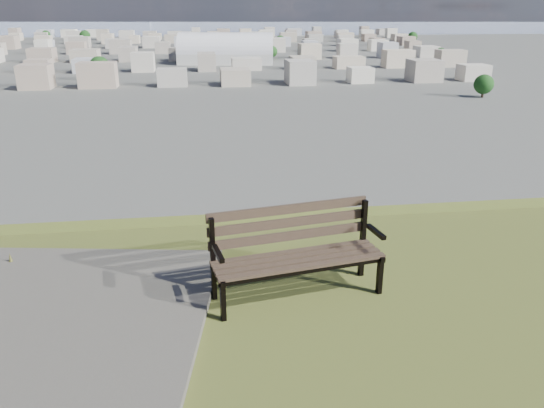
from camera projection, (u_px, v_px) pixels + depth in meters
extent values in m
cube|color=#423426|center=(305.00, 267.00, 5.28)|extent=(1.76, 0.39, 0.03)
cube|color=#423426|center=(301.00, 262.00, 5.39)|extent=(1.76, 0.39, 0.03)
cube|color=#423426|center=(297.00, 257.00, 5.49)|extent=(1.76, 0.39, 0.03)
cube|color=#423426|center=(293.00, 252.00, 5.60)|extent=(1.76, 0.39, 0.03)
cube|color=#423426|center=(290.00, 236.00, 5.62)|extent=(1.75, 0.34, 0.10)
cube|color=#423426|center=(290.00, 222.00, 5.59)|extent=(1.75, 0.34, 0.10)
cube|color=#423426|center=(289.00, 209.00, 5.56)|extent=(1.75, 0.34, 0.10)
cube|color=black|center=(223.00, 300.00, 5.10)|extent=(0.06, 0.07, 0.43)
cube|color=black|center=(213.00, 260.00, 5.39)|extent=(0.06, 0.07, 0.91)
cube|color=black|center=(218.00, 274.00, 5.21)|extent=(0.13, 0.49, 0.05)
cube|color=black|center=(218.00, 253.00, 5.08)|extent=(0.11, 0.36, 0.04)
cube|color=black|center=(380.00, 275.00, 5.59)|extent=(0.06, 0.07, 0.43)
cube|color=black|center=(363.00, 239.00, 5.88)|extent=(0.06, 0.07, 0.91)
cube|color=black|center=(372.00, 251.00, 5.70)|extent=(0.13, 0.49, 0.05)
cube|color=black|center=(376.00, 232.00, 5.57)|extent=(0.11, 0.36, 0.04)
cube|color=black|center=(305.00, 271.00, 5.29)|extent=(1.75, 0.35, 0.04)
cube|color=black|center=(292.00, 256.00, 5.62)|extent=(1.75, 0.35, 0.04)
cube|color=#5E5A51|center=(9.00, 366.00, 4.45)|extent=(3.77, 4.85, 0.09)
cone|color=brown|center=(11.00, 260.00, 6.17)|extent=(0.08, 0.08, 0.19)
cube|color=silver|center=(226.00, 58.00, 273.28)|extent=(50.47, 27.09, 5.34)
cylinder|color=white|center=(226.00, 53.00, 272.35)|extent=(50.47, 27.09, 20.27)
cube|color=silver|center=(33.00, 79.00, 189.35)|extent=(11.00, 11.00, 7.00)
cube|color=#ADA194|center=(102.00, 78.00, 192.42)|extent=(11.00, 11.00, 7.00)
cube|color=beige|center=(169.00, 77.00, 195.49)|extent=(11.00, 11.00, 7.00)
cube|color=#BCBCC1|center=(234.00, 75.00, 198.56)|extent=(11.00, 11.00, 7.00)
cube|color=#B9AB96|center=(297.00, 74.00, 201.62)|extent=(11.00, 11.00, 7.00)
cube|color=tan|center=(358.00, 73.00, 204.69)|extent=(11.00, 11.00, 7.00)
cube|color=beige|center=(417.00, 72.00, 207.76)|extent=(11.00, 11.00, 7.00)
cube|color=#B5AFA4|center=(475.00, 71.00, 210.83)|extent=(11.00, 11.00, 7.00)
cube|color=beige|center=(37.00, 65.00, 234.21)|extent=(11.00, 11.00, 7.00)
cube|color=#BCBCC1|center=(93.00, 64.00, 237.28)|extent=(11.00, 11.00, 7.00)
cube|color=#B9AB96|center=(147.00, 63.00, 240.35)|extent=(11.00, 11.00, 7.00)
cube|color=tan|center=(201.00, 63.00, 243.42)|extent=(11.00, 11.00, 7.00)
cube|color=beige|center=(252.00, 62.00, 246.48)|extent=(11.00, 11.00, 7.00)
cube|color=#B5AFA4|center=(303.00, 61.00, 249.55)|extent=(11.00, 11.00, 7.00)
cube|color=silver|center=(352.00, 61.00, 252.62)|extent=(11.00, 11.00, 7.00)
cube|color=#ADA194|center=(401.00, 60.00, 255.69)|extent=(11.00, 11.00, 7.00)
cube|color=beige|center=(448.00, 59.00, 258.75)|extent=(11.00, 11.00, 7.00)
cube|color=tan|center=(39.00, 55.00, 279.07)|extent=(11.00, 11.00, 7.00)
cube|color=beige|center=(86.00, 55.00, 282.14)|extent=(11.00, 11.00, 7.00)
cube|color=#B5AFA4|center=(132.00, 54.00, 285.21)|extent=(11.00, 11.00, 7.00)
cube|color=silver|center=(177.00, 54.00, 288.27)|extent=(11.00, 11.00, 7.00)
cube|color=#ADA194|center=(221.00, 53.00, 291.34)|extent=(11.00, 11.00, 7.00)
cube|color=beige|center=(265.00, 53.00, 294.41)|extent=(11.00, 11.00, 7.00)
cube|color=#BCBCC1|center=(307.00, 52.00, 297.48)|extent=(11.00, 11.00, 7.00)
cube|color=#B9AB96|center=(349.00, 52.00, 300.55)|extent=(11.00, 11.00, 7.00)
cube|color=tan|center=(389.00, 52.00, 303.61)|extent=(11.00, 11.00, 7.00)
cube|color=beige|center=(429.00, 51.00, 306.68)|extent=(11.00, 11.00, 7.00)
cube|color=#ADA194|center=(41.00, 49.00, 323.93)|extent=(11.00, 11.00, 7.00)
cube|color=beige|center=(81.00, 48.00, 327.00)|extent=(11.00, 11.00, 7.00)
cube|color=#BCBCC1|center=(121.00, 48.00, 330.07)|extent=(11.00, 11.00, 7.00)
cube|color=#B9AB96|center=(160.00, 47.00, 333.13)|extent=(11.00, 11.00, 7.00)
cube|color=tan|center=(199.00, 47.00, 336.20)|extent=(11.00, 11.00, 7.00)
cube|color=beige|center=(237.00, 47.00, 339.27)|extent=(11.00, 11.00, 7.00)
cube|color=#B5AFA4|center=(274.00, 46.00, 342.34)|extent=(11.00, 11.00, 7.00)
cube|color=silver|center=(310.00, 46.00, 345.40)|extent=(11.00, 11.00, 7.00)
cube|color=#ADA194|center=(346.00, 46.00, 348.47)|extent=(11.00, 11.00, 7.00)
cube|color=beige|center=(381.00, 45.00, 351.54)|extent=(11.00, 11.00, 7.00)
cube|color=#BCBCC1|center=(415.00, 45.00, 354.61)|extent=(11.00, 11.00, 7.00)
cube|color=tan|center=(6.00, 44.00, 365.72)|extent=(11.00, 11.00, 7.00)
cube|color=beige|center=(42.00, 43.00, 368.79)|extent=(11.00, 11.00, 7.00)
cube|color=#B5AFA4|center=(78.00, 43.00, 371.86)|extent=(11.00, 11.00, 7.00)
cube|color=silver|center=(113.00, 43.00, 374.93)|extent=(11.00, 11.00, 7.00)
cube|color=#ADA194|center=(147.00, 43.00, 377.99)|extent=(11.00, 11.00, 7.00)
cube|color=beige|center=(181.00, 42.00, 381.06)|extent=(11.00, 11.00, 7.00)
cube|color=#BCBCC1|center=(215.00, 42.00, 384.13)|extent=(11.00, 11.00, 7.00)
cube|color=#B9AB96|center=(248.00, 42.00, 387.20)|extent=(11.00, 11.00, 7.00)
cube|color=tan|center=(280.00, 41.00, 390.26)|extent=(11.00, 11.00, 7.00)
cube|color=beige|center=(312.00, 41.00, 393.33)|extent=(11.00, 11.00, 7.00)
cube|color=#B5AFA4|center=(344.00, 41.00, 396.40)|extent=(11.00, 11.00, 7.00)
cube|color=silver|center=(374.00, 41.00, 399.47)|extent=(11.00, 11.00, 7.00)
cube|color=#ADA194|center=(405.00, 40.00, 402.53)|extent=(11.00, 11.00, 7.00)
cube|color=#BCBCC1|center=(11.00, 40.00, 410.58)|extent=(11.00, 11.00, 7.00)
cube|color=#B9AB96|center=(43.00, 39.00, 413.65)|extent=(11.00, 11.00, 7.00)
cube|color=tan|center=(75.00, 39.00, 416.72)|extent=(11.00, 11.00, 7.00)
cube|color=beige|center=(106.00, 39.00, 419.79)|extent=(11.00, 11.00, 7.00)
cube|color=#B5AFA4|center=(137.00, 39.00, 422.85)|extent=(11.00, 11.00, 7.00)
cube|color=silver|center=(168.00, 38.00, 425.92)|extent=(11.00, 11.00, 7.00)
cube|color=#ADA194|center=(198.00, 38.00, 428.99)|extent=(11.00, 11.00, 7.00)
cube|color=beige|center=(227.00, 38.00, 432.06)|extent=(11.00, 11.00, 7.00)
cube|color=#BCBCC1|center=(257.00, 38.00, 435.12)|extent=(11.00, 11.00, 7.00)
cube|color=#B9AB96|center=(285.00, 38.00, 438.19)|extent=(11.00, 11.00, 7.00)
cube|color=tan|center=(314.00, 37.00, 441.26)|extent=(11.00, 11.00, 7.00)
cube|color=beige|center=(342.00, 37.00, 444.33)|extent=(11.00, 11.00, 7.00)
cube|color=#B5AFA4|center=(369.00, 37.00, 447.39)|extent=(11.00, 11.00, 7.00)
cube|color=silver|center=(397.00, 37.00, 450.46)|extent=(11.00, 11.00, 7.00)
cube|color=beige|center=(15.00, 36.00, 455.44)|extent=(11.00, 11.00, 7.00)
cube|color=#BCBCC1|center=(44.00, 36.00, 458.51)|extent=(11.00, 11.00, 7.00)
cube|color=#B9AB96|center=(73.00, 36.00, 461.58)|extent=(11.00, 11.00, 7.00)
cube|color=tan|center=(101.00, 36.00, 464.64)|extent=(11.00, 11.00, 7.00)
cube|color=beige|center=(129.00, 36.00, 467.71)|extent=(11.00, 11.00, 7.00)
cube|color=#B5AFA4|center=(157.00, 35.00, 470.78)|extent=(11.00, 11.00, 7.00)
cube|color=silver|center=(184.00, 35.00, 473.85)|extent=(11.00, 11.00, 7.00)
cube|color=#ADA194|center=(211.00, 35.00, 476.92)|extent=(11.00, 11.00, 7.00)
cube|color=beige|center=(237.00, 35.00, 479.98)|extent=(11.00, 11.00, 7.00)
cube|color=#BCBCC1|center=(264.00, 35.00, 483.05)|extent=(11.00, 11.00, 7.00)
cube|color=#B9AB96|center=(290.00, 34.00, 486.12)|extent=(11.00, 11.00, 7.00)
cube|color=tan|center=(315.00, 34.00, 489.19)|extent=(11.00, 11.00, 7.00)
cube|color=beige|center=(341.00, 34.00, 492.25)|extent=(11.00, 11.00, 7.00)
cube|color=#B5AFA4|center=(365.00, 34.00, 495.32)|extent=(11.00, 11.00, 7.00)
cube|color=silver|center=(390.00, 34.00, 498.39)|extent=(11.00, 11.00, 7.00)
cube|color=beige|center=(18.00, 34.00, 500.30)|extent=(11.00, 11.00, 7.00)
cube|color=#BCBCC1|center=(45.00, 34.00, 503.37)|extent=(11.00, 11.00, 7.00)
cube|color=#B9AB96|center=(71.00, 33.00, 506.44)|extent=(11.00, 11.00, 7.00)
cube|color=tan|center=(97.00, 33.00, 509.50)|extent=(11.00, 11.00, 7.00)
cube|color=beige|center=(122.00, 33.00, 512.57)|extent=(11.00, 11.00, 7.00)
cube|color=#B5AFA4|center=(147.00, 33.00, 515.64)|extent=(11.00, 11.00, 7.00)
cube|color=silver|center=(172.00, 33.00, 518.71)|extent=(11.00, 11.00, 7.00)
cube|color=#ADA194|center=(197.00, 33.00, 521.77)|extent=(11.00, 11.00, 7.00)
cube|color=beige|center=(222.00, 32.00, 524.84)|extent=(11.00, 11.00, 7.00)
cube|color=#BCBCC1|center=(246.00, 32.00, 527.91)|extent=(11.00, 11.00, 7.00)
cube|color=#B9AB96|center=(270.00, 32.00, 530.98)|extent=(11.00, 11.00, 7.00)
cube|color=tan|center=(293.00, 32.00, 534.05)|extent=(11.00, 11.00, 7.00)
cube|color=beige|center=(316.00, 32.00, 537.11)|extent=(11.00, 11.00, 7.00)
cube|color=#B5AFA4|center=(339.00, 32.00, 540.18)|extent=(11.00, 11.00, 7.00)
cube|color=silver|center=(362.00, 32.00, 543.25)|extent=(11.00, 11.00, 7.00)
cube|color=#ADA194|center=(385.00, 31.00, 546.32)|extent=(11.00, 11.00, 7.00)
cylinder|color=#38291C|center=(482.00, 94.00, 172.27)|extent=(0.80, 0.80, 2.10)
sphere|color=#193913|center=(484.00, 84.00, 171.17)|extent=(6.30, 6.30, 6.30)
cylinder|color=#38291C|center=(101.00, 77.00, 211.22)|extent=(0.80, 0.80, 2.70)
sphere|color=#193913|center=(100.00, 67.00, 209.80)|extent=(8.10, 8.10, 8.10)
cylinder|color=#38291C|center=(440.00, 59.00, 288.75)|extent=(0.80, 0.80, 1.95)
sphere|color=#193913|center=(441.00, 53.00, 287.73)|extent=(5.85, 5.85, 5.85)
cylinder|color=#38291C|center=(280.00, 45.00, 391.10)|extent=(0.80, 0.80, 2.25)
sphere|color=#193913|center=(280.00, 40.00, 389.91)|extent=(6.75, 6.75, 6.75)
cylinder|color=#38291C|center=(86.00, 41.00, 427.49)|extent=(0.80, 0.80, 2.85)
sphere|color=#193913|center=(85.00, 36.00, 425.99)|extent=(8.55, 8.55, 8.55)
cylinder|color=#38291C|center=(47.00, 39.00, 459.57)|extent=(0.80, 0.80, 2.40)
sphere|color=#193913|center=(46.00, 35.00, 458.31)|extent=(7.20, 7.20, 7.20)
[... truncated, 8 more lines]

